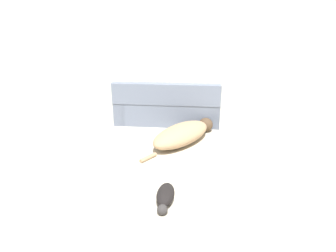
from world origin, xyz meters
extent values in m
cube|color=silver|center=(0.00, 4.77, 1.36)|extent=(7.85, 0.06, 2.71)
cube|color=slate|center=(-0.48, 4.23, 0.20)|extent=(1.83, 0.89, 0.40)
cube|color=slate|center=(-0.46, 3.90, 0.57)|extent=(1.79, 0.25, 0.35)
cube|color=slate|center=(0.31, 4.27, 0.27)|extent=(0.25, 0.80, 0.54)
cube|color=slate|center=(-1.27, 4.18, 0.27)|extent=(0.25, 0.80, 0.54)
ellipsoid|color=#A38460|center=(-0.13, 3.26, 0.14)|extent=(1.01, 1.20, 0.29)
sphere|color=#493726|center=(0.21, 3.79, 0.12)|extent=(0.32, 0.32, 0.23)
cylinder|color=#A38460|center=(-0.51, 2.67, 0.03)|extent=(0.20, 0.27, 0.06)
ellipsoid|color=black|center=(-0.12, 1.76, 0.08)|extent=(0.20, 0.42, 0.15)
sphere|color=#2D2B2B|center=(-0.12, 1.52, 0.06)|extent=(0.12, 0.12, 0.11)
cylinder|color=black|center=(-0.13, 2.02, 0.01)|extent=(0.03, 0.11, 0.02)
camera|label=1|loc=(0.36, -1.21, 2.08)|focal=35.00mm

